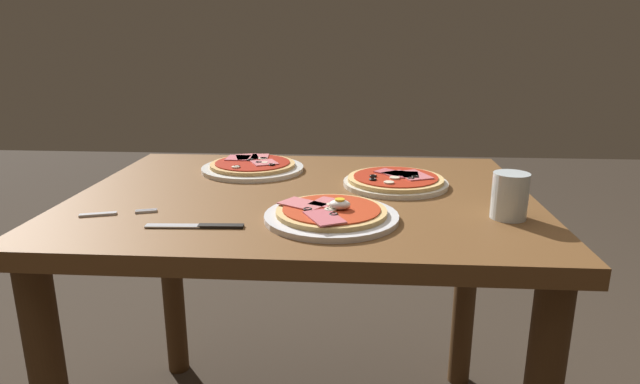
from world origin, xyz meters
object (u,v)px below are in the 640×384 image
object	(u,v)px
pizza_across_right	(253,166)
pizza_foreground	(331,214)
dining_table	(304,240)
water_glass_near	(509,199)
fork	(112,213)
pizza_across_left	(396,181)
knife	(202,226)

from	to	relation	value
pizza_across_right	pizza_foreground	bearing A→B (deg)	-59.57
dining_table	pizza_foreground	xyz separation A→B (m)	(0.08, -0.20, 0.14)
water_glass_near	fork	distance (m)	0.83
water_glass_near	fork	bearing A→B (deg)	-177.44
fork	pizza_across_left	bearing A→B (deg)	24.32
pizza_across_right	knife	bearing A→B (deg)	-91.18
fork	pizza_across_right	bearing A→B (deg)	61.76
pizza_foreground	pizza_across_right	distance (m)	0.48
fork	water_glass_near	bearing A→B (deg)	2.56
pizza_foreground	knife	bearing A→B (deg)	-165.44
water_glass_near	fork	xyz separation A→B (m)	(-0.83, -0.04, -0.04)
fork	knife	size ratio (longest dim) A/B	0.79
dining_table	knife	bearing A→B (deg)	-123.44
pizza_across_left	fork	bearing A→B (deg)	-155.68
pizza_foreground	knife	distance (m)	0.26
pizza_across_right	water_glass_near	distance (m)	0.72
water_glass_near	knife	world-z (taller)	water_glass_near
pizza_across_left	water_glass_near	world-z (taller)	water_glass_near
dining_table	pizza_across_right	distance (m)	0.30
pizza_across_right	water_glass_near	world-z (taller)	water_glass_near
pizza_across_left	fork	distance (m)	0.68
fork	knife	bearing A→B (deg)	-17.37
dining_table	pizza_across_left	distance (m)	0.28
pizza_across_right	fork	size ratio (longest dim) A/B	1.86
pizza_across_right	fork	xyz separation A→B (m)	(-0.22, -0.41, -0.01)
pizza_across_left	knife	bearing A→B (deg)	-139.47
pizza_foreground	pizza_across_left	bearing A→B (deg)	61.77
pizza_foreground	pizza_across_left	world-z (taller)	pizza_foreground
pizza_across_left	knife	distance (m)	0.53
water_glass_near	knife	size ratio (longest dim) A/B	0.49
dining_table	water_glass_near	xyz separation A→B (m)	(0.44, -0.16, 0.17)
pizza_across_left	pizza_across_right	bearing A→B (deg)	160.94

